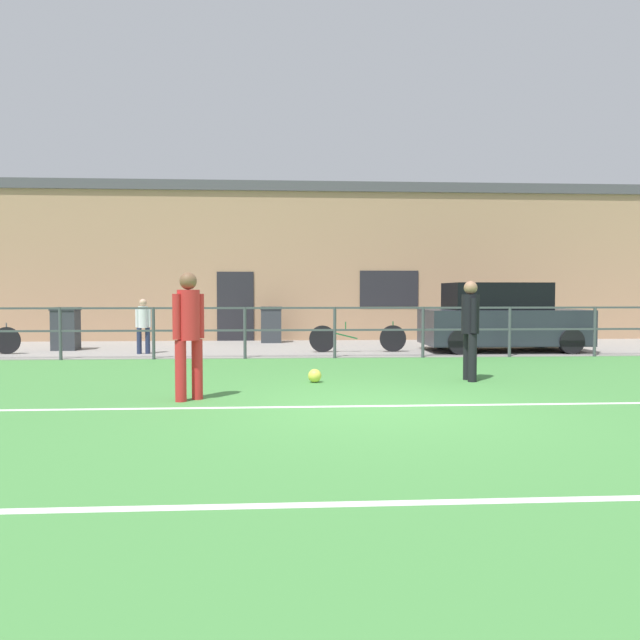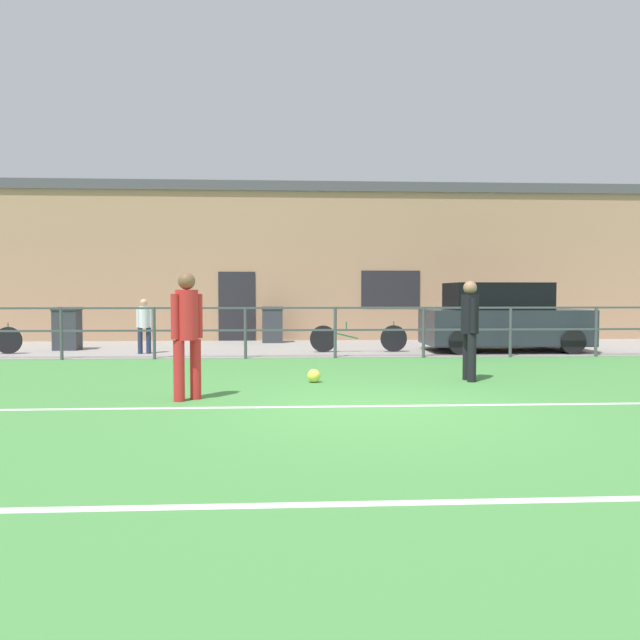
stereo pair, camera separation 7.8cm
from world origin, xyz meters
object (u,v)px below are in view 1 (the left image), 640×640
parked_car_red (501,319)px  trash_bin_1 (271,324)px  bicycle_parked_1 (358,338)px  soccer_ball_match (315,376)px  trash_bin_0 (66,328)px  player_striker (189,328)px  spectator_child (143,323)px  player_goalkeeper (470,324)px

parked_car_red → trash_bin_1: (-5.75, 2.92, -0.27)m
parked_car_red → bicycle_parked_1: 3.63m
soccer_ball_match → trash_bin_0: bearing=135.5°
soccer_ball_match → player_striker: bearing=-138.8°
spectator_child → player_goalkeeper: bearing=131.4°
soccer_ball_match → trash_bin_1: bearing=96.0°
player_goalkeeper → spectator_child: player_goalkeeper is taller
player_striker → trash_bin_1: size_ratio=1.66×
trash_bin_0 → bicycle_parked_1: bearing=-7.5°
parked_car_red → bicycle_parked_1: parked_car_red is taller
parked_car_red → trash_bin_0: parked_car_red is taller
player_striker → spectator_child: player_striker is taller
player_goalkeeper → soccer_ball_match: size_ratio=7.54×
soccer_ball_match → spectator_child: spectator_child is taller
player_goalkeeper → bicycle_parked_1: bearing=13.2°
player_striker → soccer_ball_match: size_ratio=7.89×
parked_car_red → bicycle_parked_1: (-3.60, -0.10, -0.45)m
parked_car_red → trash_bin_1: parked_car_red is taller
player_goalkeeper → parked_car_red: size_ratio=0.42×
player_goalkeeper → parked_car_red: parked_car_red is taller
soccer_ball_match → parked_car_red: bearing=45.7°
soccer_ball_match → spectator_child: (-3.81, 4.80, 0.65)m
trash_bin_0 → trash_bin_1: bearing=21.9°
soccer_ball_match → trash_bin_1: (-0.84, 7.95, 0.44)m
player_goalkeeper → trash_bin_0: (-8.56, 5.84, -0.38)m
spectator_child → parked_car_red: parked_car_red is taller
player_goalkeeper → trash_bin_1: size_ratio=1.59×
spectator_child → parked_car_red: (8.72, 0.22, 0.06)m
player_goalkeeper → trash_bin_1: 8.63m
spectator_child → trash_bin_1: spectator_child is taller
bicycle_parked_1 → trash_bin_1: bearing=125.5°
player_goalkeeper → parked_car_red: 5.50m
spectator_child → bicycle_parked_1: spectator_child is taller
player_striker → spectator_child: (-2.02, 6.37, -0.23)m
trash_bin_0 → trash_bin_1: (5.14, 2.07, -0.02)m
trash_bin_1 → spectator_child: bearing=-133.3°
spectator_child → parked_car_red: 8.73m
spectator_child → trash_bin_1: bearing=-145.3°
player_goalkeeper → spectator_child: 7.98m
parked_car_red → soccer_ball_match: bearing=-134.3°
spectator_child → parked_car_red: size_ratio=0.33×
parked_car_red → trash_bin_1: 6.46m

